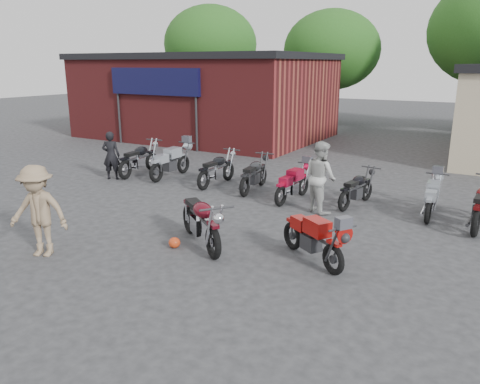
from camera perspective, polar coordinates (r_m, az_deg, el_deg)
The scene contains 17 objects.
ground at distance 9.52m, azimuth -6.93°, elevation -8.21°, with size 90.00×90.00×0.00m, color #2D2D2F.
brick_building at distance 25.41m, azimuth -4.21°, elevation 11.33°, with size 12.00×8.00×4.00m, color maroon.
tree_0 at distance 34.77m, azimuth -3.60°, elevation 15.90°, with size 6.56×6.56×8.20m, color #1C4A13, non-canonical shape.
tree_1 at distance 30.69m, azimuth 11.02°, elevation 14.97°, with size 5.92×5.92×7.40m, color #1C4A13, non-canonical shape.
vintage_motorcycle at distance 9.95m, azimuth -4.79°, elevation -3.13°, with size 2.20×0.73×1.28m, color #520A15, non-canonical shape.
sportbike at distance 9.27m, azimuth 8.92°, elevation -5.27°, with size 1.89×0.63×1.10m, color #A9120E, non-canonical shape.
helmet at distance 10.09m, azimuth -8.00°, elevation -6.13°, with size 0.25×0.25×0.23m, color #C13914.
person_dark at distance 16.29m, azimuth -15.44°, elevation 4.31°, with size 0.59×0.39×1.62m, color black.
person_light at distance 12.37m, azimuth 9.80°, elevation 1.84°, with size 0.91×0.71×1.88m, color #B0B1AC.
person_tan at distance 10.19m, azimuth -23.37°, elevation -2.16°, with size 1.22×0.70×1.88m, color #92785A.
row_bike_0 at distance 16.81m, azimuth -12.20°, elevation 4.17°, with size 2.13×0.70×1.24m, color black, non-canonical shape.
row_bike_1 at distance 16.16m, azimuth -8.43°, elevation 3.87°, with size 2.09×0.69×1.21m, color #999EA7, non-canonical shape.
row_bike_2 at distance 15.01m, azimuth -2.82°, elevation 3.01°, with size 1.98×0.65×1.15m, color black, non-canonical shape.
row_bike_3 at distance 14.31m, azimuth 1.76°, elevation 2.39°, with size 1.97×0.65×1.14m, color #232325, non-canonical shape.
row_bike_4 at distance 13.36m, azimuth 6.50°, elevation 1.19°, with size 1.84×0.61×1.07m, color #B40F31, non-canonical shape.
row_bike_5 at distance 13.19m, azimuth 14.07°, elevation 0.60°, with size 1.82×0.60×1.06m, color black, non-canonical shape.
row_bike_6 at distance 12.88m, azimuth 22.39°, elevation -0.46°, with size 1.83×0.60×1.06m, color #8F949C, non-canonical shape.
Camera 1 is at (5.35, -6.89, 3.80)m, focal length 35.00 mm.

